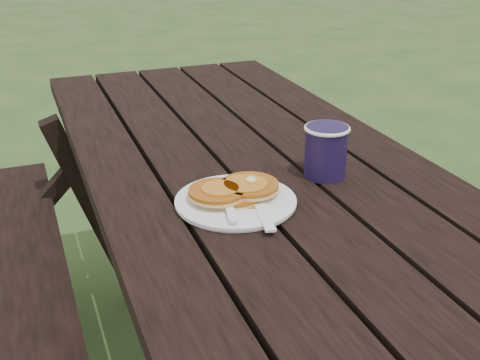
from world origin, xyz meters
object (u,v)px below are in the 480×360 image
object	(u,v)px
picnic_table	(251,296)
coffee_cup	(326,148)
pancake_stack	(235,190)
plate	(236,202)

from	to	relation	value
picnic_table	coffee_cup	bearing A→B (deg)	-53.16
picnic_table	pancake_stack	size ratio (longest dim) A/B	9.90
pancake_stack	picnic_table	bearing A→B (deg)	58.89
picnic_table	pancake_stack	bearing A→B (deg)	-121.11
coffee_cup	plate	bearing A→B (deg)	-165.35
pancake_stack	coffee_cup	bearing A→B (deg)	12.00
picnic_table	coffee_cup	size ratio (longest dim) A/B	16.08
picnic_table	pancake_stack	xyz separation A→B (m)	(-0.12, -0.19, 0.41)
pancake_stack	plate	bearing A→B (deg)	-100.40
picnic_table	plate	size ratio (longest dim) A/B	7.81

